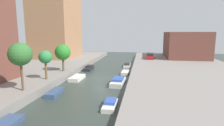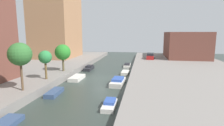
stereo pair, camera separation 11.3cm
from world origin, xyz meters
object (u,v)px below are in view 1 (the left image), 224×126
(apartment_tower_far, at_px, (55,6))
(moored_boat_right_1, at_px, (110,104))
(street_tree_1, at_px, (20,54))
(moored_boat_right_2, at_px, (118,82))
(moored_boat_right_4, at_px, (127,65))
(moored_boat_left_0, at_px, (5,125))
(moored_boat_left_1, at_px, (55,93))
(moored_boat_left_2, at_px, (77,78))
(low_block_right, at_px, (185,45))
(moored_boat_right_3, at_px, (125,72))
(street_tree_3, at_px, (63,52))
(street_tree_2, at_px, (45,57))
(parked_car, at_px, (150,56))
(moored_boat_left_3, at_px, (89,68))

(apartment_tower_far, height_order, moored_boat_right_1, apartment_tower_far)
(street_tree_1, xyz_separation_m, moored_boat_right_2, (9.94, 7.64, -4.71))
(moored_boat_right_4, bearing_deg, street_tree_1, -114.53)
(street_tree_1, height_order, moored_boat_left_0, street_tree_1)
(moored_boat_right_2, bearing_deg, moored_boat_left_1, -140.84)
(moored_boat_left_1, bearing_deg, moored_boat_left_2, 88.84)
(moored_boat_right_1, xyz_separation_m, moored_boat_right_4, (-0.20, 22.81, 0.00))
(moored_boat_right_2, bearing_deg, low_block_right, 59.86)
(moored_boat_left_0, xyz_separation_m, moored_boat_right_2, (7.28, 13.82, 0.20))
(low_block_right, distance_m, moored_boat_right_3, 23.25)
(street_tree_3, relative_size, moored_boat_right_3, 1.48)
(street_tree_3, relative_size, moored_boat_right_2, 1.03)
(moored_boat_right_3, bearing_deg, moored_boat_right_2, -92.97)
(street_tree_2, xyz_separation_m, moored_boat_right_4, (10.05, 16.82, -3.79))
(parked_car, distance_m, moored_boat_left_1, 29.50)
(moored_boat_left_0, height_order, moored_boat_left_2, moored_boat_left_2)
(moored_boat_left_1, relative_size, moored_boat_right_1, 1.09)
(low_block_right, height_order, moored_boat_left_0, low_block_right)
(moored_boat_left_0, height_order, moored_boat_right_3, moored_boat_right_3)
(moored_boat_left_0, xyz_separation_m, moored_boat_left_2, (0.35, 15.46, 0.06))
(low_block_right, distance_m, street_tree_3, 32.84)
(apartment_tower_far, xyz_separation_m, parked_car, (24.78, 0.37, -12.76))
(low_block_right, xyz_separation_m, moored_boat_left_0, (-21.87, -38.93, -4.12))
(moored_boat_right_3, relative_size, moored_boat_right_4, 0.69)
(low_block_right, bearing_deg, moored_boat_left_2, -132.50)
(parked_car, xyz_separation_m, moored_boat_right_4, (-5.25, -6.55, -1.33))
(moored_boat_right_2, bearing_deg, street_tree_3, 161.80)
(moored_boat_left_2, bearing_deg, moored_boat_right_4, 61.10)
(street_tree_2, height_order, moored_boat_left_0, street_tree_2)
(street_tree_3, bearing_deg, parked_car, 49.09)
(street_tree_2, xyz_separation_m, moored_boat_left_0, (2.66, -11.39, -3.88))
(street_tree_3, bearing_deg, moored_boat_right_4, 47.88)
(moored_boat_left_1, relative_size, moored_boat_right_3, 1.09)
(moored_boat_left_0, bearing_deg, apartment_tower_far, 109.44)
(moored_boat_right_4, bearing_deg, street_tree_3, -132.12)
(street_tree_1, bearing_deg, moored_boat_right_4, 65.47)
(moored_boat_left_1, relative_size, moored_boat_left_3, 0.86)
(apartment_tower_far, distance_m, street_tree_1, 31.16)
(parked_car, relative_size, moored_boat_right_2, 1.02)
(street_tree_1, distance_m, moored_boat_left_1, 5.95)
(low_block_right, bearing_deg, moored_boat_right_2, -120.14)
(street_tree_1, distance_m, moored_boat_right_1, 11.36)
(apartment_tower_far, relative_size, parked_car, 5.90)
(parked_car, relative_size, moored_boat_right_4, 1.02)
(street_tree_2, height_order, street_tree_3, street_tree_3)
(street_tree_2, bearing_deg, parked_car, 56.77)
(low_block_right, distance_m, moored_boat_left_2, 32.10)
(apartment_tower_far, distance_m, moored_boat_left_2, 26.71)
(street_tree_1, height_order, moored_boat_right_1, street_tree_1)
(street_tree_3, relative_size, moored_boat_right_1, 1.48)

